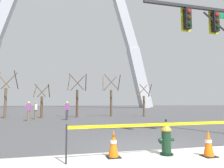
{
  "coord_description": "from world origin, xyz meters",
  "views": [
    {
      "loc": [
        -2.89,
        -6.42,
        1.45
      ],
      "look_at": [
        0.03,
        5.0,
        2.5
      ],
      "focal_mm": 34.44,
      "sensor_mm": 36.0,
      "label": 1
    }
  ],
  "objects_px": {
    "pedestrian_walking_right": "(36,110)",
    "traffic_signal_gantry": "(221,44)",
    "monument_arch": "(69,25)",
    "pedestrian_walking_left": "(29,111)",
    "pedestrian_standing_center": "(67,110)",
    "traffic_cone_mid_sidewalk": "(208,143)",
    "fire_hydrant": "(166,138)",
    "traffic_cone_by_hydrant": "(113,144)"
  },
  "relations": [
    {
      "from": "pedestrian_walking_right",
      "to": "traffic_signal_gantry",
      "type": "bearing_deg",
      "value": -54.9
    },
    {
      "from": "monument_arch",
      "to": "pedestrian_walking_left",
      "type": "height_order",
      "value": "monument_arch"
    },
    {
      "from": "traffic_signal_gantry",
      "to": "pedestrian_standing_center",
      "type": "distance_m",
      "value": 13.27
    },
    {
      "from": "traffic_cone_mid_sidewalk",
      "to": "monument_arch",
      "type": "relative_size",
      "value": 0.01
    },
    {
      "from": "fire_hydrant",
      "to": "traffic_cone_mid_sidewalk",
      "type": "distance_m",
      "value": 1.12
    },
    {
      "from": "pedestrian_walking_left",
      "to": "monument_arch",
      "type": "bearing_deg",
      "value": 83.06
    },
    {
      "from": "pedestrian_walking_right",
      "to": "monument_arch",
      "type": "bearing_deg",
      "value": 83.37
    },
    {
      "from": "traffic_cone_by_hydrant",
      "to": "pedestrian_standing_center",
      "type": "distance_m",
      "value": 13.47
    },
    {
      "from": "monument_arch",
      "to": "pedestrian_walking_right",
      "type": "relative_size",
      "value": 34.56
    },
    {
      "from": "fire_hydrant",
      "to": "pedestrian_walking_left",
      "type": "distance_m",
      "value": 14.19
    },
    {
      "from": "traffic_signal_gantry",
      "to": "monument_arch",
      "type": "relative_size",
      "value": 0.11
    },
    {
      "from": "pedestrian_walking_left",
      "to": "traffic_cone_mid_sidewalk",
      "type": "bearing_deg",
      "value": -65.37
    },
    {
      "from": "traffic_cone_by_hydrant",
      "to": "pedestrian_walking_right",
      "type": "xyz_separation_m",
      "value": [
        -3.31,
        14.66,
        0.46
      ]
    },
    {
      "from": "traffic_signal_gantry",
      "to": "traffic_cone_by_hydrant",
      "type": "bearing_deg",
      "value": -158.79
    },
    {
      "from": "traffic_signal_gantry",
      "to": "traffic_cone_mid_sidewalk",
      "type": "bearing_deg",
      "value": -137.76
    },
    {
      "from": "fire_hydrant",
      "to": "pedestrian_walking_left",
      "type": "height_order",
      "value": "pedestrian_walking_left"
    },
    {
      "from": "fire_hydrant",
      "to": "pedestrian_walking_right",
      "type": "bearing_deg",
      "value": 108.09
    },
    {
      "from": "traffic_signal_gantry",
      "to": "pedestrian_walking_left",
      "type": "distance_m",
      "value": 14.68
    },
    {
      "from": "monument_arch",
      "to": "traffic_signal_gantry",
      "type": "bearing_deg",
      "value": -85.58
    },
    {
      "from": "traffic_cone_mid_sidewalk",
      "to": "pedestrian_walking_right",
      "type": "bearing_deg",
      "value": 110.99
    },
    {
      "from": "fire_hydrant",
      "to": "traffic_cone_mid_sidewalk",
      "type": "bearing_deg",
      "value": -24.4
    },
    {
      "from": "traffic_cone_by_hydrant",
      "to": "pedestrian_walking_right",
      "type": "relative_size",
      "value": 0.46
    },
    {
      "from": "traffic_cone_by_hydrant",
      "to": "pedestrian_standing_center",
      "type": "bearing_deg",
      "value": 92.68
    },
    {
      "from": "fire_hydrant",
      "to": "traffic_cone_mid_sidewalk",
      "type": "xyz_separation_m",
      "value": [
        1.02,
        -0.46,
        -0.11
      ]
    },
    {
      "from": "traffic_cone_by_hydrant",
      "to": "traffic_signal_gantry",
      "type": "distance_m",
      "value": 6.96
    },
    {
      "from": "monument_arch",
      "to": "pedestrian_walking_right",
      "type": "distance_m",
      "value": 46.78
    },
    {
      "from": "traffic_cone_mid_sidewalk",
      "to": "pedestrian_standing_center",
      "type": "relative_size",
      "value": 0.46
    },
    {
      "from": "pedestrian_walking_left",
      "to": "pedestrian_walking_right",
      "type": "xyz_separation_m",
      "value": [
        0.41,
        1.58,
        0.0
      ]
    },
    {
      "from": "traffic_cone_by_hydrant",
      "to": "pedestrian_walking_left",
      "type": "relative_size",
      "value": 0.46
    },
    {
      "from": "fire_hydrant",
      "to": "pedestrian_walking_right",
      "type": "relative_size",
      "value": 0.62
    },
    {
      "from": "fire_hydrant",
      "to": "traffic_cone_mid_sidewalk",
      "type": "height_order",
      "value": "fire_hydrant"
    },
    {
      "from": "traffic_cone_by_hydrant",
      "to": "pedestrian_walking_left",
      "type": "height_order",
      "value": "pedestrian_walking_left"
    },
    {
      "from": "fire_hydrant",
      "to": "traffic_signal_gantry",
      "type": "height_order",
      "value": "traffic_signal_gantry"
    },
    {
      "from": "pedestrian_walking_left",
      "to": "pedestrian_standing_center",
      "type": "bearing_deg",
      "value": 6.68
    },
    {
      "from": "monument_arch",
      "to": "pedestrian_walking_left",
      "type": "distance_m",
      "value": 48.19
    },
    {
      "from": "fire_hydrant",
      "to": "pedestrian_standing_center",
      "type": "distance_m",
      "value": 13.72
    },
    {
      "from": "traffic_cone_mid_sidewalk",
      "to": "monument_arch",
      "type": "height_order",
      "value": "monument_arch"
    },
    {
      "from": "traffic_cone_by_hydrant",
      "to": "traffic_signal_gantry",
      "type": "height_order",
      "value": "traffic_signal_gantry"
    },
    {
      "from": "traffic_cone_mid_sidewalk",
      "to": "monument_arch",
      "type": "bearing_deg",
      "value": 91.17
    },
    {
      "from": "traffic_cone_by_hydrant",
      "to": "pedestrian_standing_center",
      "type": "xyz_separation_m",
      "value": [
        -0.63,
        13.45,
        0.46
      ]
    },
    {
      "from": "traffic_signal_gantry",
      "to": "pedestrian_standing_center",
      "type": "bearing_deg",
      "value": 118.42
    },
    {
      "from": "traffic_cone_mid_sidewalk",
      "to": "pedestrian_standing_center",
      "type": "distance_m",
      "value": 14.37
    }
  ]
}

